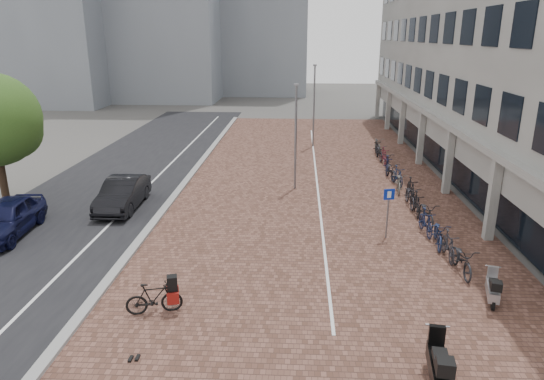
# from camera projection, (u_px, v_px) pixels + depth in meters

# --- Properties ---
(ground) EXTENTS (140.00, 140.00, 0.00)m
(ground) POSITION_uv_depth(u_px,v_px,m) (262.00, 281.00, 16.27)
(ground) COLOR #474442
(ground) RESTS_ON ground
(plaza_brick) EXTENTS (14.50, 42.00, 0.04)m
(plaza_brick) POSITION_uv_depth(u_px,v_px,m) (313.00, 180.00, 27.58)
(plaza_brick) COLOR brown
(plaza_brick) RESTS_ON ground
(street_asphalt) EXTENTS (8.00, 50.00, 0.03)m
(street_asphalt) POSITION_uv_depth(u_px,v_px,m) (123.00, 177.00, 28.17)
(street_asphalt) COLOR black
(street_asphalt) RESTS_ON ground
(curb) EXTENTS (0.35, 42.00, 0.14)m
(curb) POSITION_uv_depth(u_px,v_px,m) (189.00, 177.00, 27.94)
(curb) COLOR gray
(curb) RESTS_ON ground
(lane_line) EXTENTS (0.12, 44.00, 0.00)m
(lane_line) POSITION_uv_depth(u_px,v_px,m) (157.00, 177.00, 28.06)
(lane_line) COLOR white
(lane_line) RESTS_ON street_asphalt
(parking_line) EXTENTS (0.10, 30.00, 0.00)m
(parking_line) POSITION_uv_depth(u_px,v_px,m) (317.00, 180.00, 27.56)
(parking_line) COLOR white
(parking_line) RESTS_ON plaza_brick
(office_building) EXTENTS (8.40, 40.00, 15.00)m
(office_building) POSITION_uv_depth(u_px,v_px,m) (505.00, 24.00, 28.23)
(office_building) COLOR #989893
(office_building) RESTS_ON ground
(car_navy) EXTENTS (2.14, 4.57, 1.51)m
(car_navy) POSITION_uv_depth(u_px,v_px,m) (6.00, 218.00, 19.82)
(car_navy) COLOR black
(car_navy) RESTS_ON ground
(car_dark) EXTENTS (1.64, 4.42, 1.45)m
(car_dark) POSITION_uv_depth(u_px,v_px,m) (123.00, 194.00, 22.96)
(car_dark) COLOR black
(car_dark) RESTS_ON ground
(hero_bike) EXTENTS (1.72, 0.87, 1.17)m
(hero_bike) POSITION_uv_depth(u_px,v_px,m) (154.00, 298.00, 14.26)
(hero_bike) COLOR black
(hero_bike) RESTS_ON ground
(shoes) EXTENTS (0.31, 0.26, 0.08)m
(shoes) POSITION_uv_depth(u_px,v_px,m) (134.00, 360.00, 12.30)
(shoes) COLOR black
(shoes) RESTS_ON ground
(scooter_front) EXTENTS (0.82, 1.51, 0.99)m
(scooter_front) POSITION_uv_depth(u_px,v_px,m) (493.00, 287.00, 14.88)
(scooter_front) COLOR #A1A0A5
(scooter_front) RESTS_ON ground
(scooter_mid) EXTENTS (0.80, 1.86, 1.24)m
(scooter_mid) POSITION_uv_depth(u_px,v_px,m) (439.00, 363.00, 11.27)
(scooter_mid) COLOR black
(scooter_mid) RESTS_ON ground
(parking_sign) EXTENTS (0.44, 0.13, 2.10)m
(parking_sign) POSITION_uv_depth(u_px,v_px,m) (388.00, 206.00, 19.31)
(parking_sign) COLOR slate
(parking_sign) RESTS_ON ground
(lamp_near) EXTENTS (0.12, 0.12, 5.47)m
(lamp_near) POSITION_uv_depth(u_px,v_px,m) (296.00, 139.00, 25.24)
(lamp_near) COLOR gray
(lamp_near) RESTS_ON ground
(lamp_far) EXTENTS (0.12, 0.12, 5.83)m
(lamp_far) POSITION_uv_depth(u_px,v_px,m) (314.00, 107.00, 35.05)
(lamp_far) COLOR slate
(lamp_far) RESTS_ON ground
(bike_row) EXTENTS (1.22, 20.38, 1.05)m
(bike_row) POSITION_uv_depth(u_px,v_px,m) (402.00, 182.00, 25.47)
(bike_row) COLOR black
(bike_row) RESTS_ON ground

